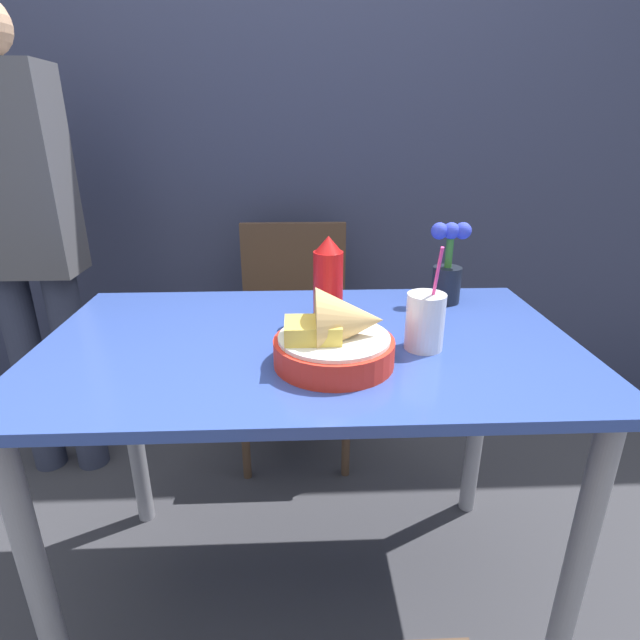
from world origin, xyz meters
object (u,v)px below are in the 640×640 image
object	(u,v)px
food_basket	(338,338)
ketchup_bottle	(328,282)
chair_far_window	(294,318)
flower_vase	(448,268)
person_standing	(23,232)
drink_cup	(425,323)

from	to	relation	value
food_basket	ketchup_bottle	distance (m)	0.23
chair_far_window	ketchup_bottle	size ratio (longest dim) A/B	4.06
flower_vase	person_standing	world-z (taller)	person_standing
chair_far_window	flower_vase	distance (m)	0.75
drink_cup	flower_vase	bearing A→B (deg)	66.32
food_basket	ketchup_bottle	xyz separation A→B (m)	(-0.01, 0.22, 0.05)
flower_vase	chair_far_window	bearing A→B (deg)	128.55
chair_far_window	ketchup_bottle	xyz separation A→B (m)	(0.09, -0.66, 0.35)
flower_vase	person_standing	size ratio (longest dim) A/B	0.14
food_basket	flower_vase	xyz separation A→B (m)	(0.32, 0.36, 0.04)
drink_cup	flower_vase	size ratio (longest dim) A/B	1.07
food_basket	flower_vase	world-z (taller)	flower_vase
chair_far_window	flower_vase	xyz separation A→B (m)	(0.42, -0.52, 0.34)
food_basket	drink_cup	xyz separation A→B (m)	(0.19, 0.07, 0.00)
ketchup_bottle	chair_far_window	bearing A→B (deg)	97.71
food_basket	person_standing	world-z (taller)	person_standing
drink_cup	chair_far_window	bearing A→B (deg)	109.31
food_basket	flower_vase	size ratio (longest dim) A/B	1.12
food_basket	drink_cup	distance (m)	0.20
flower_vase	drink_cup	bearing A→B (deg)	-113.68
person_standing	food_basket	bearing A→B (deg)	-37.04
chair_far_window	flower_vase	size ratio (longest dim) A/B	4.01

